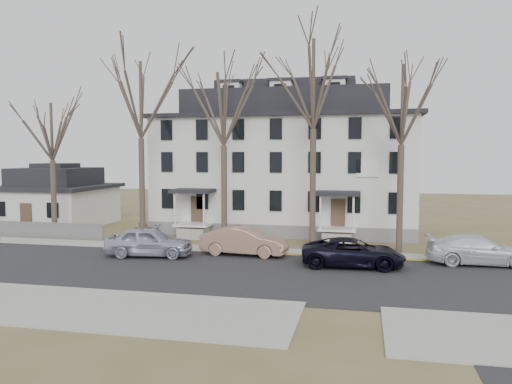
% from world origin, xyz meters
% --- Properties ---
extents(ground, '(120.00, 120.00, 0.00)m').
position_xyz_m(ground, '(0.00, 0.00, 0.00)').
color(ground, brown).
rests_on(ground, ground).
extents(main_road, '(120.00, 10.00, 0.04)m').
position_xyz_m(main_road, '(0.00, 2.00, 0.00)').
color(main_road, '#27272A').
rests_on(main_road, ground).
extents(far_sidewalk, '(120.00, 2.00, 0.08)m').
position_xyz_m(far_sidewalk, '(0.00, 8.00, 0.00)').
color(far_sidewalk, '#A09F97').
rests_on(far_sidewalk, ground).
extents(near_sidewalk_left, '(20.00, 5.00, 0.08)m').
position_xyz_m(near_sidewalk_left, '(-8.00, -5.00, 0.00)').
color(near_sidewalk_left, '#A09F97').
rests_on(near_sidewalk_left, ground).
extents(yellow_curb, '(14.00, 0.25, 0.06)m').
position_xyz_m(yellow_curb, '(5.00, 7.10, 0.00)').
color(yellow_curb, gold).
rests_on(yellow_curb, ground).
extents(boarding_house, '(20.80, 12.36, 12.05)m').
position_xyz_m(boarding_house, '(-2.00, 17.95, 5.38)').
color(boarding_house, slate).
rests_on(boarding_house, ground).
extents(small_house, '(8.70, 8.70, 5.00)m').
position_xyz_m(small_house, '(-22.00, 16.00, 2.25)').
color(small_house, silver).
rests_on(small_house, ground).
extents(fence, '(14.00, 0.06, 1.20)m').
position_xyz_m(fence, '(-21.00, 9.50, 0.00)').
color(fence, gray).
rests_on(fence, ground).
extents(tree_far_left, '(8.40, 8.40, 13.72)m').
position_xyz_m(tree_far_left, '(-11.00, 9.80, 10.34)').
color(tree_far_left, '#473B31').
rests_on(tree_far_left, ground).
extents(tree_mid_left, '(7.80, 7.80, 12.74)m').
position_xyz_m(tree_mid_left, '(-5.00, 9.80, 9.60)').
color(tree_mid_left, '#473B31').
rests_on(tree_mid_left, ground).
extents(tree_center, '(9.00, 9.00, 14.70)m').
position_xyz_m(tree_center, '(1.00, 9.80, 11.08)').
color(tree_center, '#473B31').
rests_on(tree_center, ground).
extents(tree_mid_right, '(7.80, 7.80, 12.74)m').
position_xyz_m(tree_mid_right, '(6.50, 9.80, 9.60)').
color(tree_mid_right, '#473B31').
rests_on(tree_mid_right, ground).
extents(tree_bungalow, '(6.60, 6.60, 10.78)m').
position_xyz_m(tree_bungalow, '(-18.00, 9.80, 8.12)').
color(tree_bungalow, '#473B31').
rests_on(tree_bungalow, ground).
extents(car_silver, '(5.42, 2.72, 1.77)m').
position_xyz_m(car_silver, '(-8.31, 4.93, 0.89)').
color(car_silver, '#B4B5CB').
rests_on(car_silver, ground).
extents(car_tan, '(5.35, 2.20, 1.73)m').
position_xyz_m(car_tan, '(-2.81, 6.57, 0.86)').
color(car_tan, '#A07763').
rests_on(car_tan, ground).
extents(car_navy, '(5.66, 2.77, 1.55)m').
position_xyz_m(car_navy, '(3.74, 4.76, 0.77)').
color(car_navy, black).
rests_on(car_navy, ground).
extents(car_white, '(5.66, 2.54, 1.61)m').
position_xyz_m(car_white, '(10.53, 6.79, 0.80)').
color(car_white, silver).
rests_on(car_white, ground).
extents(bicycle_left, '(1.97, 1.48, 0.99)m').
position_xyz_m(bicycle_left, '(-10.90, 11.50, 0.49)').
color(bicycle_left, black).
rests_on(bicycle_left, ground).
extents(bicycle_right, '(1.57, 0.83, 0.91)m').
position_xyz_m(bicycle_right, '(-12.13, 12.17, 0.46)').
color(bicycle_right, black).
rests_on(bicycle_right, ground).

